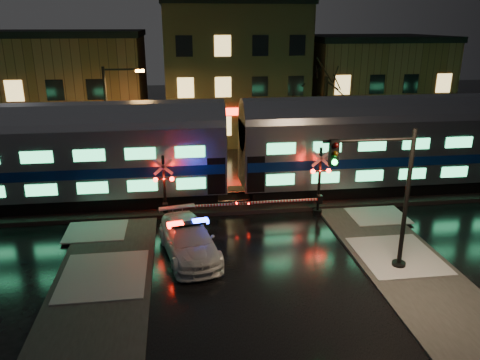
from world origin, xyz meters
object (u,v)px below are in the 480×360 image
Objects in this scene: police_car at (189,240)px; streetlight at (112,119)px; crossing_signal_left at (172,196)px; traffic_light at (385,199)px; crossing_signal_right at (313,189)px.

streetlight reaches higher than police_car.
crossing_signal_left is 0.84× the size of traffic_light.
crossing_signal_right is 7.62m from crossing_signal_left.
crossing_signal_right is 0.88× the size of traffic_light.
crossing_signal_left is 0.69× the size of streetlight.
crossing_signal_right reaches higher than police_car.
traffic_light is at bearing -35.41° from crossing_signal_left.
traffic_light reaches higher than police_car.
crossing_signal_right is at bearing 0.03° from crossing_signal_left.
streetlight is at bearing 118.38° from crossing_signal_left.
police_car is 1.07× the size of crossing_signal_left.
traffic_light is (1.14, -6.24, 1.72)m from crossing_signal_right.
police_car is at bearing -67.37° from streetlight.
crossing_signal_right is 13.39m from streetlight.
streetlight is at bearing 133.02° from traffic_light.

